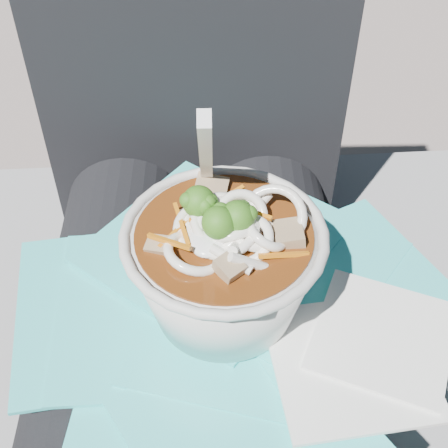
{
  "coord_description": "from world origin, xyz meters",
  "views": [
    {
      "loc": [
        0.02,
        -0.34,
        1.06
      ],
      "look_at": [
        0.03,
        -0.0,
        0.72
      ],
      "focal_mm": 50.0,
      "sensor_mm": 36.0,
      "label": 1
    }
  ],
  "objects_px": {
    "plastic_bag": "(218,305)",
    "stone_ledge": "(203,386)",
    "person_body": "(195,274)",
    "udon_bowl": "(224,260)",
    "lap": "(195,360)"
  },
  "relations": [
    {
      "from": "lap",
      "to": "plastic_bag",
      "type": "relative_size",
      "value": 1.08
    },
    {
      "from": "plastic_bag",
      "to": "stone_ledge",
      "type": "bearing_deg",
      "value": 99.17
    },
    {
      "from": "udon_bowl",
      "to": "person_body",
      "type": "bearing_deg",
      "value": 107.25
    },
    {
      "from": "plastic_bag",
      "to": "udon_bowl",
      "type": "bearing_deg",
      "value": -46.08
    },
    {
      "from": "lap",
      "to": "udon_bowl",
      "type": "distance_m",
      "value": 0.15
    },
    {
      "from": "plastic_bag",
      "to": "udon_bowl",
      "type": "xyz_separation_m",
      "value": [
        0.01,
        -0.01,
        0.07
      ]
    },
    {
      "from": "stone_ledge",
      "to": "plastic_bag",
      "type": "distance_m",
      "value": 0.41
    },
    {
      "from": "lap",
      "to": "plastic_bag",
      "type": "bearing_deg",
      "value": 10.93
    },
    {
      "from": "lap",
      "to": "plastic_bag",
      "type": "xyz_separation_m",
      "value": [
        0.02,
        0.0,
        0.08
      ]
    },
    {
      "from": "plastic_bag",
      "to": "udon_bowl",
      "type": "height_order",
      "value": "udon_bowl"
    },
    {
      "from": "person_body",
      "to": "plastic_bag",
      "type": "distance_m",
      "value": 0.11
    },
    {
      "from": "stone_ledge",
      "to": "person_body",
      "type": "height_order",
      "value": "person_body"
    },
    {
      "from": "person_body",
      "to": "udon_bowl",
      "type": "xyz_separation_m",
      "value": [
        0.03,
        -0.09,
        0.13
      ]
    },
    {
      "from": "person_body",
      "to": "udon_bowl",
      "type": "relative_size",
      "value": 4.9
    },
    {
      "from": "person_body",
      "to": "plastic_bag",
      "type": "xyz_separation_m",
      "value": [
        0.02,
        -0.09,
        0.06
      ]
    }
  ]
}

